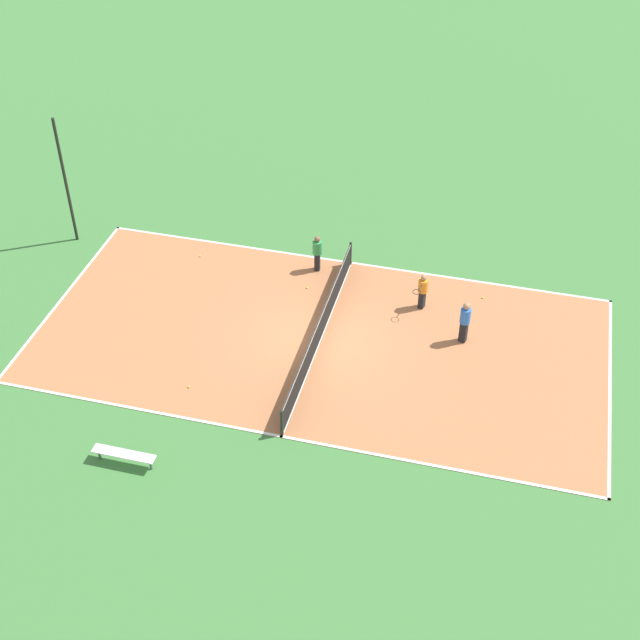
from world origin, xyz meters
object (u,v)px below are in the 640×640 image
object	(u,v)px
fence_post_back_right	(66,182)
tennis_ball_right_alley	(189,387)
player_near_blue	(465,320)
player_center_orange	(423,290)
bench	(124,455)
tennis_ball_midcourt	(483,298)
player_far_green	(317,251)
tennis_net	(320,328)
tennis_ball_near_net	(200,256)
tennis_ball_left_sideline	(307,288)

from	to	relation	value
fence_post_back_right	tennis_ball_right_alley	bearing A→B (deg)	-133.25
player_near_blue	player_center_orange	bearing A→B (deg)	-25.51
bench	tennis_ball_midcourt	distance (m)	14.42
bench	player_far_green	distance (m)	11.52
tennis_net	player_far_green	xyz separation A→B (m)	(4.05, 1.15, 0.34)
fence_post_back_right	tennis_ball_near_net	bearing A→B (deg)	-89.56
player_far_green	tennis_ball_right_alley	distance (m)	7.93
player_near_blue	tennis_ball_left_sideline	xyz separation A→B (m)	(1.58, 6.06, -0.91)
tennis_net	tennis_ball_midcourt	bearing A→B (deg)	-54.27
player_center_orange	fence_post_back_right	world-z (taller)	fence_post_back_right
tennis_ball_left_sideline	tennis_ball_right_alley	distance (m)	6.65
fence_post_back_right	player_near_blue	bearing A→B (deg)	-98.80
tennis_ball_near_net	tennis_ball_right_alley	world-z (taller)	same
tennis_ball_midcourt	tennis_net	bearing A→B (deg)	125.73
tennis_net	bench	world-z (taller)	tennis_net
player_far_green	player_near_blue	bearing A→B (deg)	-121.54
tennis_ball_midcourt	tennis_ball_right_alley	distance (m)	11.44
tennis_ball_left_sideline	player_near_blue	bearing A→B (deg)	-104.56
tennis_net	tennis_ball_near_net	xyz separation A→B (m)	(3.70, 5.86, -0.48)
bench	fence_post_back_right	distance (m)	12.94
player_center_orange	tennis_ball_midcourt	xyz separation A→B (m)	(1.09, -2.13, -0.77)
tennis_ball_midcourt	fence_post_back_right	world-z (taller)	fence_post_back_right
bench	tennis_ball_left_sideline	bearing A→B (deg)	-107.11
tennis_ball_midcourt	player_center_orange	bearing A→B (deg)	116.97
tennis_net	tennis_ball_near_net	world-z (taller)	tennis_net
player_center_orange	fence_post_back_right	xyz separation A→B (m)	(0.95, 14.29, 1.85)
player_center_orange	bench	bearing A→B (deg)	-23.17
player_center_orange	player_near_blue	bearing A→B (deg)	62.19
tennis_ball_midcourt	tennis_ball_left_sideline	bearing A→B (deg)	99.07
bench	player_far_green	xyz separation A→B (m)	(11.09, -3.08, 0.48)
tennis_ball_left_sideline	fence_post_back_right	bearing A→B (deg)	84.82
tennis_ball_midcourt	fence_post_back_right	size ratio (longest dim) A/B	0.01
tennis_ball_midcourt	player_far_green	bearing A→B (deg)	87.75
player_near_blue	player_far_green	xyz separation A→B (m)	(2.86, 6.00, -0.09)
player_near_blue	player_far_green	size ratio (longest dim) A/B	1.09
tennis_net	player_near_blue	xyz separation A→B (m)	(1.18, -4.85, 0.43)
player_far_green	player_center_orange	bearing A→B (deg)	-113.34
bench	fence_post_back_right	xyz separation A→B (m)	(10.70, 6.91, 2.29)
tennis_net	player_center_orange	xyz separation A→B (m)	(2.71, -3.14, 0.30)
tennis_net	tennis_ball_midcourt	xyz separation A→B (m)	(3.79, -5.27, -0.48)
player_center_orange	tennis_ball_near_net	world-z (taller)	player_center_orange
tennis_net	tennis_ball_right_alley	bearing A→B (deg)	134.08
tennis_net	player_center_orange	world-z (taller)	player_center_orange
bench	tennis_ball_midcourt	bearing A→B (deg)	-131.26
player_near_blue	tennis_ball_right_alley	xyz separation A→B (m)	(-4.65, 8.43, -0.91)
tennis_ball_left_sideline	tennis_net	bearing A→B (deg)	-156.21
player_center_orange	fence_post_back_right	size ratio (longest dim) A/B	0.27
player_center_orange	tennis_ball_right_alley	xyz separation A→B (m)	(-6.17, 6.72, -0.77)
tennis_net	tennis_ball_midcourt	world-z (taller)	tennis_net
player_center_orange	tennis_ball_right_alley	distance (m)	9.15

